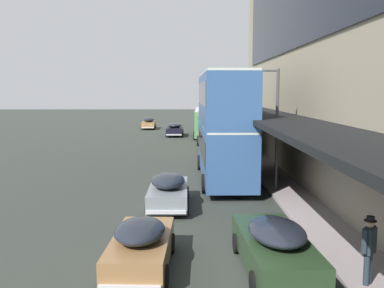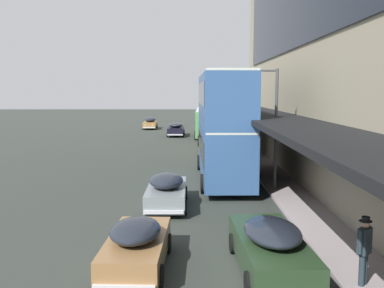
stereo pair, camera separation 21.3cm
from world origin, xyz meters
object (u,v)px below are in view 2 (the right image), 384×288
object	(u,v)px
transit_bus_kerbside_front	(224,123)
sedan_second_mid	(176,129)
sedan_trailing_mid	(151,123)
sedan_lead_mid	(137,244)
street_lamp	(273,118)
pedestrian_at_kerb	(365,247)
transit_bus_kerbside_far	(215,129)
transit_bus_kerbside_rear	(208,121)
sedan_oncoming_front	(271,246)
sedan_lead_near	(167,190)

from	to	relation	value
transit_bus_kerbside_front	sedan_second_mid	bearing A→B (deg)	98.38
sedan_trailing_mid	sedan_lead_mid	xyz separation A→B (m)	(4.22, -47.51, -0.05)
sedan_second_mid	street_lamp	world-z (taller)	street_lamp
sedan_lead_mid	transit_bus_kerbside_front	bearing A→B (deg)	74.77
pedestrian_at_kerb	transit_bus_kerbside_far	bearing A→B (deg)	95.47
transit_bus_kerbside_rear	sedan_lead_mid	bearing A→B (deg)	-95.20
transit_bus_kerbside_front	sedan_oncoming_front	size ratio (longest dim) A/B	2.06
transit_bus_kerbside_far	transit_bus_kerbside_rear	bearing A→B (deg)	90.99
sedan_second_mid	sedan_oncoming_front	size ratio (longest dim) A/B	0.91
pedestrian_at_kerb	street_lamp	size ratio (longest dim) A/B	0.30
sedan_trailing_mid	sedan_lead_mid	distance (m)	47.69
sedan_oncoming_front	transit_bus_kerbside_front	bearing A→B (deg)	92.03
transit_bus_kerbside_rear	sedan_second_mid	distance (m)	3.84
pedestrian_at_kerb	sedan_lead_near	bearing A→B (deg)	124.60
sedan_second_mid	sedan_trailing_mid	size ratio (longest dim) A/B	1.01
sedan_second_mid	sedan_lead_mid	distance (m)	37.88
sedan_second_mid	pedestrian_at_kerb	bearing A→B (deg)	-80.72
sedan_oncoming_front	sedan_second_mid	bearing A→B (deg)	96.25
transit_bus_kerbside_rear	pedestrian_at_kerb	distance (m)	38.81
transit_bus_kerbside_front	sedan_trailing_mid	bearing A→B (deg)	102.44
transit_bus_kerbside_front	street_lamp	bearing A→B (deg)	-46.68
sedan_trailing_mid	sedan_second_mid	bearing A→B (deg)	-67.62
sedan_lead_mid	street_lamp	distance (m)	12.12
sedan_lead_near	street_lamp	bearing A→B (deg)	31.51
sedan_second_mid	sedan_trailing_mid	bearing A→B (deg)	112.38
pedestrian_at_kerb	transit_bus_kerbside_front	bearing A→B (deg)	100.88
sedan_trailing_mid	sedan_oncoming_front	world-z (taller)	sedan_trailing_mid
transit_bus_kerbside_rear	sedan_lead_near	distance (m)	30.63
transit_bus_kerbside_rear	sedan_lead_mid	xyz separation A→B (m)	(-3.40, -37.34, -1.09)
sedan_trailing_mid	pedestrian_at_kerb	size ratio (longest dim) A/B	2.44
transit_bus_kerbside_front	transit_bus_kerbside_far	bearing A→B (deg)	89.33
sedan_second_mid	sedan_oncoming_front	distance (m)	38.32
transit_bus_kerbside_front	transit_bus_kerbside_far	xyz separation A→B (m)	(0.15, 12.61, -1.44)
transit_bus_kerbside_rear	sedan_lead_mid	world-z (taller)	transit_bus_kerbside_rear
transit_bus_kerbside_far	sedan_oncoming_front	world-z (taller)	transit_bus_kerbside_far
transit_bus_kerbside_front	street_lamp	xyz separation A→B (m)	(2.39, -2.54, 0.43)
sedan_lead_near	sedan_second_mid	xyz separation A→B (m)	(-0.74, 31.01, 0.02)
sedan_lead_near	sedan_trailing_mid	xyz separation A→B (m)	(-4.70, 40.64, 0.03)
sedan_lead_mid	pedestrian_at_kerb	distance (m)	6.32
transit_bus_kerbside_front	sedan_lead_mid	distance (m)	13.42
sedan_lead_mid	street_lamp	world-z (taller)	street_lamp
transit_bus_kerbside_front	sedan_oncoming_front	xyz separation A→B (m)	(0.46, -12.91, -2.62)
transit_bus_kerbside_far	sedan_lead_near	bearing A→B (deg)	-99.61
transit_bus_kerbside_rear	sedan_trailing_mid	world-z (taller)	transit_bus_kerbside_rear
sedan_lead_mid	sedan_oncoming_front	bearing A→B (deg)	-3.11
sedan_second_mid	sedan_trailing_mid	world-z (taller)	sedan_trailing_mid
transit_bus_kerbside_far	sedan_oncoming_front	bearing A→B (deg)	-89.31
transit_bus_kerbside_rear	sedan_oncoming_front	distance (m)	37.57
transit_bus_kerbside_front	sedan_trailing_mid	xyz separation A→B (m)	(-7.68, 34.81, -2.60)
sedan_oncoming_front	pedestrian_at_kerb	distance (m)	2.56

